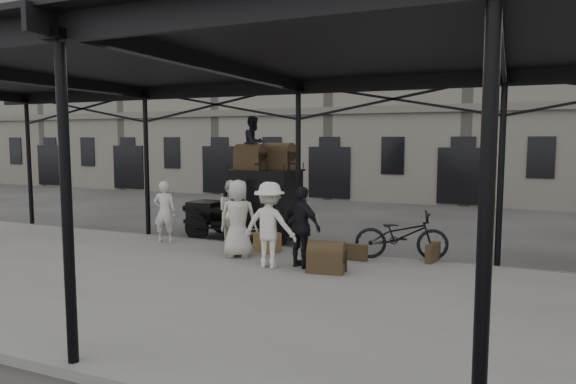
# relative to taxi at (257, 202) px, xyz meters

# --- Properties ---
(ground) EXTENTS (120.00, 120.00, 0.00)m
(ground) POSITION_rel_taxi_xyz_m (1.79, -3.07, -1.20)
(ground) COLOR #383533
(ground) RESTS_ON ground
(platform) EXTENTS (28.00, 8.00, 0.15)m
(platform) POSITION_rel_taxi_xyz_m (1.79, -5.07, -1.13)
(platform) COLOR slate
(platform) RESTS_ON ground
(canopy) EXTENTS (22.50, 9.00, 4.74)m
(canopy) POSITION_rel_taxi_xyz_m (1.79, -4.80, 3.39)
(canopy) COLOR black
(canopy) RESTS_ON ground
(building_frontage) EXTENTS (64.00, 8.00, 14.00)m
(building_frontage) POSITION_rel_taxi_xyz_m (1.79, 14.93, 5.80)
(building_frontage) COLOR slate
(building_frontage) RESTS_ON ground
(taxi) EXTENTS (3.65, 1.55, 2.18)m
(taxi) POSITION_rel_taxi_xyz_m (0.00, 0.00, 0.00)
(taxi) COLOR black
(taxi) RESTS_ON ground
(porter_left) EXTENTS (0.74, 0.61, 1.76)m
(porter_left) POSITION_rel_taxi_xyz_m (-1.93, -1.94, -0.17)
(porter_left) COLOR beige
(porter_left) RESTS_ON platform
(porter_midleft) EXTENTS (1.08, 0.99, 1.80)m
(porter_midleft) POSITION_rel_taxi_xyz_m (-0.13, -1.27, -0.15)
(porter_midleft) COLOR silver
(porter_midleft) RESTS_ON platform
(porter_centre) EXTENTS (1.08, 0.85, 1.93)m
(porter_centre) POSITION_rel_taxi_xyz_m (0.82, -2.64, -0.09)
(porter_centre) COLOR beige
(porter_centre) RESTS_ON platform
(porter_official) EXTENTS (1.19, 0.84, 1.87)m
(porter_official) POSITION_rel_taxi_xyz_m (2.68, -3.02, -0.12)
(porter_official) COLOR black
(porter_official) RESTS_ON platform
(porter_right) EXTENTS (1.28, 0.75, 1.96)m
(porter_right) POSITION_rel_taxi_xyz_m (2.00, -3.29, -0.07)
(porter_right) COLOR silver
(porter_right) RESTS_ON platform
(bicycle) EXTENTS (2.38, 1.38, 1.18)m
(bicycle) POSITION_rel_taxi_xyz_m (4.61, -1.27, -0.46)
(bicycle) COLOR black
(bicycle) RESTS_ON platform
(porter_roof) EXTENTS (0.76, 0.89, 1.58)m
(porter_roof) POSITION_rel_taxi_xyz_m (-0.03, -0.10, 1.76)
(porter_roof) COLOR black
(porter_roof) RESTS_ON taxi
(steamer_trunk_roof_near) EXTENTS (0.89, 0.58, 0.63)m
(steamer_trunk_roof_near) POSITION_rel_taxi_xyz_m (-0.08, -0.25, 1.29)
(steamer_trunk_roof_near) COLOR #402E1E
(steamer_trunk_roof_near) RESTS_ON taxi
(steamer_trunk_roof_far) EXTENTS (0.99, 0.71, 0.66)m
(steamer_trunk_roof_far) POSITION_rel_taxi_xyz_m (0.67, 0.20, 1.31)
(steamer_trunk_roof_far) COLOR #402E1E
(steamer_trunk_roof_far) RESTS_ON taxi
(steamer_trunk_platform) EXTENTS (0.86, 0.59, 0.59)m
(steamer_trunk_platform) POSITION_rel_taxi_xyz_m (3.34, -3.21, -0.76)
(steamer_trunk_platform) COLOR #402E1E
(steamer_trunk_platform) RESTS_ON platform
(wicker_hamper) EXTENTS (0.71, 0.62, 0.50)m
(wicker_hamper) POSITION_rel_taxi_xyz_m (1.24, -1.83, -0.80)
(wicker_hamper) COLOR olive
(wicker_hamper) RESTS_ON platform
(suitcase_upright) EXTENTS (0.29, 0.62, 0.45)m
(suitcase_upright) POSITION_rel_taxi_xyz_m (5.36, -1.27, -0.83)
(suitcase_upright) COLOR #402E1E
(suitcase_upright) RESTS_ON platform
(suitcase_flat) EXTENTS (0.61, 0.19, 0.40)m
(suitcase_flat) POSITION_rel_taxi_xyz_m (3.61, -1.88, -0.85)
(suitcase_flat) COLOR #402E1E
(suitcase_flat) RESTS_ON platform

